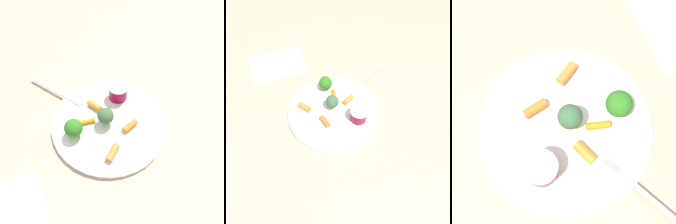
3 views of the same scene
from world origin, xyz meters
The scene contains 11 objects.
ground_plane centered at (0.00, 0.00, 0.00)m, with size 2.40×2.40×0.00m, color tan.
plate centered at (0.00, 0.00, 0.01)m, with size 0.28×0.28×0.01m, color silver.
sauce_cup centered at (0.05, -0.06, 0.03)m, with size 0.05×0.05×0.04m.
broccoli_floret_0 centered at (0.02, 0.09, 0.04)m, with size 0.04×0.04×0.05m.
broccoli_floret_1 centered at (0.00, 0.01, 0.04)m, with size 0.04×0.04×0.05m.
carrot_stick_0 centered at (0.06, 0.01, 0.02)m, with size 0.02×0.02×0.04m, color orange.
carrot_stick_1 centered at (-0.05, -0.03, 0.02)m, with size 0.02×0.02×0.04m, color orange.
carrot_stick_2 centered at (-0.08, 0.05, 0.02)m, with size 0.02×0.02×0.04m, color orange.
carrot_stick_3 centered at (0.03, 0.05, 0.02)m, with size 0.01×0.01×0.04m, color orange.
fork centered at (0.16, 0.06, 0.01)m, with size 0.18×0.07×0.00m.
napkin centered at (-0.09, 0.29, 0.00)m, with size 0.19×0.15×0.00m, color white.
Camera 2 is at (-0.16, -0.32, 0.53)m, focal length 32.43 mm.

